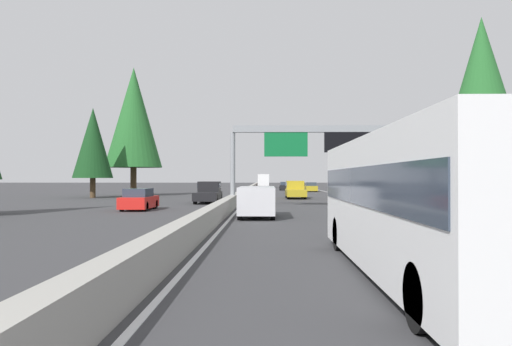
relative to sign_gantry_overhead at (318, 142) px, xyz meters
The scene contains 17 objects.
ground_plane 25.30m from the sign_gantry_overhead, 14.07° to the left, with size 320.00×320.00×0.00m, color #38383A.
median_barrier 44.76m from the sign_gantry_overhead, ahead, with size 180.00×0.56×0.90m, color #9E9B93.
shoulder_stripe_right 34.86m from the sign_gantry_overhead, ahead, with size 160.00×0.16×0.01m, color silver.
shoulder_stripe_median 34.91m from the sign_gantry_overhead, ahead, with size 160.00×0.16×0.01m, color silver.
sign_gantry_overhead is the anchor object (origin of this frame).
bus_distant_a 26.13m from the sign_gantry_overhead, behind, with size 11.50×2.55×3.10m.
minivan_distant_b 11.11m from the sign_gantry_overhead, 155.21° to the left, with size 5.00×1.95×1.69m.
pickup_far_left 16.70m from the sign_gantry_overhead, ahead, with size 5.60×2.00×1.86m.
box_truck_near_center 73.42m from the sign_gantry_overhead, ahead, with size 8.50×2.40×2.95m.
sedan_near_right 42.36m from the sign_gantry_overhead, ahead, with size 4.40×1.80×1.47m.
sedan_mid_center 51.31m from the sign_gantry_overhead, ahead, with size 4.40×1.80×1.47m.
oncoming_near 11.70m from the sign_gantry_overhead, 53.67° to the left, with size 5.60×2.00×1.86m.
oncoming_far 13.56m from the sign_gantry_overhead, 104.21° to the left, with size 4.40×1.80×1.47m.
conifer_right_near 13.72m from the sign_gantry_overhead, 80.73° to the right, with size 6.48×6.48×14.73m.
conifer_right_mid 26.62m from the sign_gantry_overhead, 35.02° to the right, with size 4.17×4.17×9.49m.
conifer_left_near 28.49m from the sign_gantry_overhead, 53.09° to the left, with size 4.33×4.33×9.84m.
conifer_left_mid 31.64m from the sign_gantry_overhead, 40.06° to the left, with size 6.93×6.93×15.75m.
Camera 1 is at (-1.22, -2.20, 2.20)m, focal length 35.20 mm.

